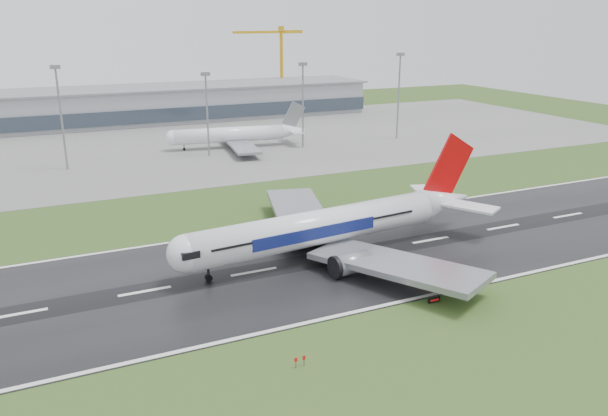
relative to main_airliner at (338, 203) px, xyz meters
name	(u,v)px	position (x,y,z in m)	size (l,w,h in m)	color
ground	(254,272)	(-18.76, -2.22, -10.39)	(520.00, 520.00, 0.00)	#2D481A
runway	(254,272)	(-18.76, -2.22, -10.34)	(400.00, 45.00, 0.10)	black
apron	(137,148)	(-18.76, 122.78, -10.35)	(400.00, 130.00, 0.08)	slate
terminal	(113,107)	(-18.76, 182.78, -2.89)	(240.00, 36.00, 15.00)	gray
main_airliner	(338,203)	(0.00, 0.00, 0.00)	(69.70, 66.38, 20.58)	silver
parked_airliner	(235,126)	(14.29, 108.05, -2.56)	(52.89, 49.24, 15.50)	white
tower_crane	(282,68)	(70.52, 197.78, 10.77)	(42.70, 2.33, 42.32)	#C7900E
runway_sign	(434,300)	(4.00, -26.63, -9.87)	(2.30, 0.26, 1.04)	black
floodmast_2	(62,120)	(-44.53, 97.78, 5.08)	(0.64, 0.64, 30.93)	gray
floodmast_3	(207,117)	(1.43, 97.78, 3.24)	(0.64, 0.64, 27.25)	gray
floodmast_4	(303,107)	(37.09, 97.78, 4.35)	(0.64, 0.64, 29.48)	gray
floodmast_5	(398,98)	(78.12, 97.78, 5.58)	(0.64, 0.64, 31.94)	gray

